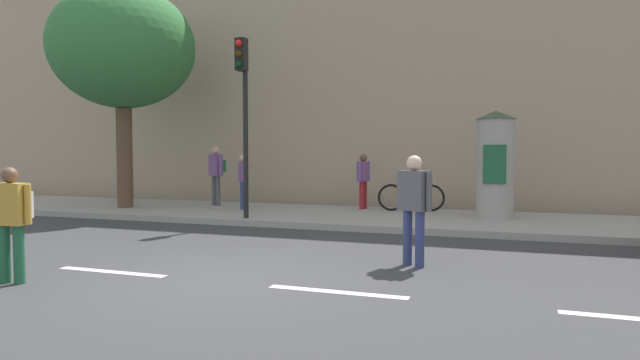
# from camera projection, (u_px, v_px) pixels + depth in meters

# --- Properties ---
(ground_plane) EXTENTS (80.00, 80.00, 0.00)m
(ground_plane) POSITION_uv_depth(u_px,v_px,m) (216.00, 281.00, 7.45)
(ground_plane) COLOR #38383A
(sidewalk_curb) EXTENTS (36.00, 4.00, 0.15)m
(sidewalk_curb) POSITION_uv_depth(u_px,v_px,m) (357.00, 217.00, 14.04)
(sidewalk_curb) COLOR #9E9B93
(sidewalk_curb) RESTS_ON ground_plane
(lane_markings) EXTENTS (25.80, 0.16, 0.01)m
(lane_markings) POSITION_uv_depth(u_px,v_px,m) (216.00, 281.00, 7.45)
(lane_markings) COLOR silver
(lane_markings) RESTS_ON ground_plane
(building_backdrop) EXTENTS (36.00, 5.00, 9.83)m
(building_backdrop) POSITION_uv_depth(u_px,v_px,m) (398.00, 56.00, 18.49)
(building_backdrop) COLOR tan
(building_backdrop) RESTS_ON ground_plane
(traffic_light) EXTENTS (0.24, 0.45, 4.22)m
(traffic_light) POSITION_uv_depth(u_px,v_px,m) (243.00, 98.00, 12.99)
(traffic_light) COLOR black
(traffic_light) RESTS_ON sidewalk_curb
(poster_column) EXTENTS (0.95, 0.95, 2.56)m
(poster_column) POSITION_uv_depth(u_px,v_px,m) (495.00, 164.00, 13.15)
(poster_column) COLOR #9E9B93
(poster_column) RESTS_ON sidewalk_curb
(street_tree) EXTENTS (4.02, 4.02, 6.23)m
(street_tree) POSITION_uv_depth(u_px,v_px,m) (123.00, 48.00, 15.58)
(street_tree) COLOR brown
(street_tree) RESTS_ON sidewalk_curb
(pedestrian_with_backpack) EXTENTS (0.61, 0.42, 1.54)m
(pedestrian_with_backpack) POSITION_uv_depth(u_px,v_px,m) (12.00, 214.00, 7.32)
(pedestrian_with_backpack) COLOR #1E5938
(pedestrian_with_backpack) RESTS_ON ground_plane
(pedestrian_in_red_top) EXTENTS (0.58, 0.45, 1.69)m
(pedestrian_in_red_top) POSITION_uv_depth(u_px,v_px,m) (414.00, 201.00, 8.38)
(pedestrian_in_red_top) COLOR navy
(pedestrian_in_red_top) RESTS_ON ground_plane
(pedestrian_in_light_jacket) EXTENTS (0.28, 0.60, 1.52)m
(pedestrian_in_light_jacket) POSITION_uv_depth(u_px,v_px,m) (363.00, 177.00, 15.28)
(pedestrian_in_light_jacket) COLOR maroon
(pedestrian_in_light_jacket) RESTS_ON sidewalk_curb
(pedestrian_near_pole) EXTENTS (0.52, 0.49, 1.74)m
(pedestrian_near_pole) POSITION_uv_depth(u_px,v_px,m) (216.00, 170.00, 16.28)
(pedestrian_near_pole) COLOR #4C4C51
(pedestrian_near_pole) RESTS_ON sidewalk_curb
(pedestrian_tallest) EXTENTS (0.41, 0.53, 1.50)m
(pedestrian_tallest) POSITION_uv_depth(u_px,v_px,m) (243.00, 178.00, 15.17)
(pedestrian_tallest) COLOR navy
(pedestrian_tallest) RESTS_ON sidewalk_curb
(bicycle_leaning) EXTENTS (1.75, 0.40, 1.09)m
(bicycle_leaning) POSITION_uv_depth(u_px,v_px,m) (411.00, 197.00, 14.76)
(bicycle_leaning) COLOR black
(bicycle_leaning) RESTS_ON sidewalk_curb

